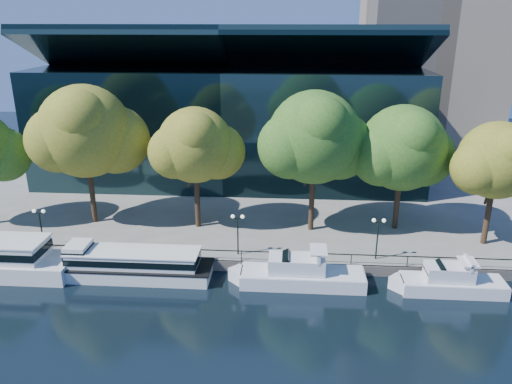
# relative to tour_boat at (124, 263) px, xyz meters

# --- Properties ---
(ground) EXTENTS (160.00, 160.00, 0.00)m
(ground) POSITION_rel_tour_boat_xyz_m (10.42, -1.33, -1.33)
(ground) COLOR black
(ground) RESTS_ON ground
(promenade) EXTENTS (90.00, 67.08, 1.00)m
(promenade) POSITION_rel_tour_boat_xyz_m (10.42, 35.05, -0.83)
(promenade) COLOR slate
(promenade) RESTS_ON ground
(railing) EXTENTS (88.20, 0.08, 0.99)m
(railing) POSITION_rel_tour_boat_xyz_m (10.42, 1.92, 0.61)
(railing) COLOR black
(railing) RESTS_ON promenade
(convention_building) EXTENTS (50.00, 24.57, 21.43)m
(convention_building) POSITION_rel_tour_boat_xyz_m (6.42, 30.46, 7.18)
(convention_building) COLOR black
(convention_building) RESTS_ON ground
(tour_boat) EXTENTS (16.48, 3.68, 3.13)m
(tour_boat) POSITION_rel_tour_boat_xyz_m (0.00, 0.00, 0.00)
(tour_boat) COLOR silver
(tour_boat) RESTS_ON ground
(cruiser_near) EXTENTS (11.98, 3.09, 3.47)m
(cruiser_near) POSITION_rel_tour_boat_xyz_m (15.52, -0.31, -0.25)
(cruiser_near) COLOR silver
(cruiser_near) RESTS_ON ground
(cruiser_far) EXTENTS (9.68, 2.68, 3.16)m
(cruiser_far) POSITION_rel_tour_boat_xyz_m (28.33, -0.63, -0.33)
(cruiser_far) COLOR silver
(cruiser_far) RESTS_ON ground
(tree_1) EXTENTS (12.03, 9.86, 14.87)m
(tree_1) POSITION_rel_tour_boat_xyz_m (-6.32, 9.95, 9.52)
(tree_1) COLOR black
(tree_1) RESTS_ON promenade
(tree_2) EXTENTS (9.67, 7.93, 12.80)m
(tree_2) POSITION_rel_tour_boat_xyz_m (5.17, 9.49, 8.43)
(tree_2) COLOR black
(tree_2) RESTS_ON promenade
(tree_3) EXTENTS (11.66, 9.56, 14.59)m
(tree_3) POSITION_rel_tour_boat_xyz_m (17.20, 9.51, 9.40)
(tree_3) COLOR black
(tree_3) RESTS_ON promenade
(tree_4) EXTENTS (10.88, 8.92, 13.09)m
(tree_4) POSITION_rel_tour_boat_xyz_m (26.13, 10.54, 8.22)
(tree_4) COLOR black
(tree_4) RESTS_ON promenade
(tree_5) EXTENTS (9.16, 7.51, 12.19)m
(tree_5) POSITION_rel_tour_boat_xyz_m (34.17, 7.32, 8.04)
(tree_5) COLOR black
(tree_5) RESTS_ON promenade
(lamp_0) EXTENTS (1.26, 0.36, 4.03)m
(lamp_0) POSITION_rel_tour_boat_xyz_m (-8.98, 3.17, 2.65)
(lamp_0) COLOR black
(lamp_0) RESTS_ON promenade
(lamp_1) EXTENTS (1.26, 0.36, 4.03)m
(lamp_1) POSITION_rel_tour_boat_xyz_m (9.97, 3.17, 2.65)
(lamp_1) COLOR black
(lamp_1) RESTS_ON promenade
(lamp_2) EXTENTS (1.26, 0.36, 4.03)m
(lamp_2) POSITION_rel_tour_boat_xyz_m (22.83, 3.17, 2.65)
(lamp_2) COLOR black
(lamp_2) RESTS_ON promenade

